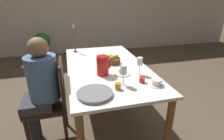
{
  "coord_description": "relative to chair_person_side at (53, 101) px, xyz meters",
  "views": [
    {
      "loc": [
        -0.45,
        -2.0,
        1.53
      ],
      "look_at": [
        0.0,
        -0.27,
        0.78
      ],
      "focal_mm": 28.0,
      "sensor_mm": 36.0,
      "label": 1
    }
  ],
  "objects": [
    {
      "name": "ground_plane",
      "position": [
        0.67,
        0.29,
        -0.5
      ],
      "size": [
        20.0,
        20.0,
        0.0
      ],
      "primitive_type": "plane",
      "color": "brown"
    },
    {
      "name": "wall_back",
      "position": [
        0.67,
        3.48,
        0.8
      ],
      "size": [
        10.0,
        0.06,
        2.6
      ],
      "color": "beige",
      "rests_on": "ground_plane"
    },
    {
      "name": "dining_table",
      "position": [
        0.67,
        0.29,
        0.14
      ],
      "size": [
        0.96,
        1.79,
        0.73
      ],
      "color": "white",
      "rests_on": "ground_plane"
    },
    {
      "name": "chair_person_side",
      "position": [
        0.0,
        0.0,
        0.0
      ],
      "size": [
        0.42,
        0.42,
        0.94
      ],
      "rotation": [
        0.0,
        0.0,
        1.57
      ],
      "color": "#331E14",
      "rests_on": "ground_plane"
    },
    {
      "name": "person_seated",
      "position": [
        -0.09,
        -0.02,
        0.21
      ],
      "size": [
        0.39,
        0.41,
        1.2
      ],
      "rotation": [
        0.0,
        0.0,
        1.57
      ],
      "color": "#33333D",
      "rests_on": "ground_plane"
    },
    {
      "name": "red_pitcher",
      "position": [
        0.56,
        0.04,
        0.34
      ],
      "size": [
        0.16,
        0.13,
        0.22
      ],
      "color": "red",
      "rests_on": "dining_table"
    },
    {
      "name": "wine_glass_water",
      "position": [
        0.96,
        -0.06,
        0.37
      ],
      "size": [
        0.06,
        0.06,
        0.2
      ],
      "color": "white",
      "rests_on": "dining_table"
    },
    {
      "name": "wine_glass_juice",
      "position": [
        0.71,
        -0.26,
        0.38
      ],
      "size": [
        0.06,
        0.06,
        0.21
      ],
      "color": "white",
      "rests_on": "dining_table"
    },
    {
      "name": "teacup_near_person",
      "position": [
        1.02,
        -0.35,
        0.25
      ],
      "size": [
        0.15,
        0.15,
        0.06
      ],
      "color": "silver",
      "rests_on": "dining_table"
    },
    {
      "name": "serving_tray",
      "position": [
        0.41,
        -0.38,
        0.24
      ],
      "size": [
        0.32,
        0.32,
        0.03
      ],
      "color": "gray",
      "rests_on": "dining_table"
    },
    {
      "name": "bread_plate",
      "position": [
        0.78,
        -0.0,
        0.25
      ],
      "size": [
        0.19,
        0.19,
        0.07
      ],
      "color": "silver",
      "rests_on": "dining_table"
    },
    {
      "name": "jam_jar_amber",
      "position": [
        0.63,
        -0.33,
        0.26
      ],
      "size": [
        0.06,
        0.06,
        0.06
      ],
      "color": "#C67A1E",
      "rests_on": "dining_table"
    },
    {
      "name": "jam_jar_red",
      "position": [
        0.91,
        -0.25,
        0.26
      ],
      "size": [
        0.06,
        0.06,
        0.06
      ],
      "color": "#A81E1E",
      "rests_on": "dining_table"
    },
    {
      "name": "fruit_bowl",
      "position": [
        0.77,
        0.35,
        0.27
      ],
      "size": [
        0.18,
        0.18,
        0.12
      ],
      "color": "brown",
      "rests_on": "dining_table"
    },
    {
      "name": "candlestick_tall",
      "position": [
        0.32,
        1.01,
        0.4
      ],
      "size": [
        0.06,
        0.06,
        0.42
      ],
      "color": "#4C4238",
      "rests_on": "dining_table"
    },
    {
      "name": "potted_plant",
      "position": [
        -0.4,
        2.92,
        -0.08
      ],
      "size": [
        0.4,
        0.4,
        0.72
      ],
      "color": "#4C4742",
      "rests_on": "ground_plane"
    }
  ]
}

